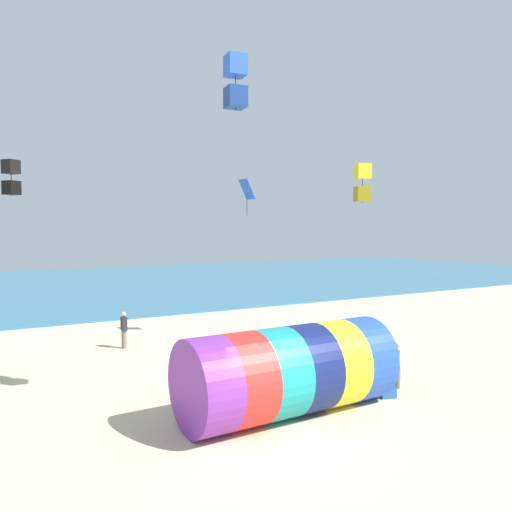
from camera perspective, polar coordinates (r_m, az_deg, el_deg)
ground_plane at (r=14.21m, az=2.52°, el=-20.16°), size 120.00×120.00×0.00m
sea at (r=50.95m, az=-21.36°, el=-3.22°), size 120.00×40.00×0.10m
giant_inflatable_tube at (r=15.44m, az=3.81°, el=-12.95°), size 6.77×2.90×2.68m
kite_handler at (r=18.59m, az=15.84°, el=-11.86°), size 0.42×0.39×1.64m
kite_black_box at (r=19.34m, az=-26.19°, el=8.07°), size 0.63×0.63×1.28m
kite_yellow_box at (r=21.90m, az=12.06°, el=8.17°), size 0.76×0.76×1.70m
kite_blue_box at (r=15.32m, az=-2.36°, el=19.29°), size 0.61×0.61×1.61m
kite_blue_diamond at (r=25.05m, az=-1.04°, el=7.58°), size 0.61×0.81×1.80m
bystander_mid_beach at (r=24.30m, az=-14.85°, el=-8.13°), size 0.24×0.37×1.72m
cooler_box at (r=17.73m, az=14.77°, el=-14.80°), size 0.60×0.49×0.36m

